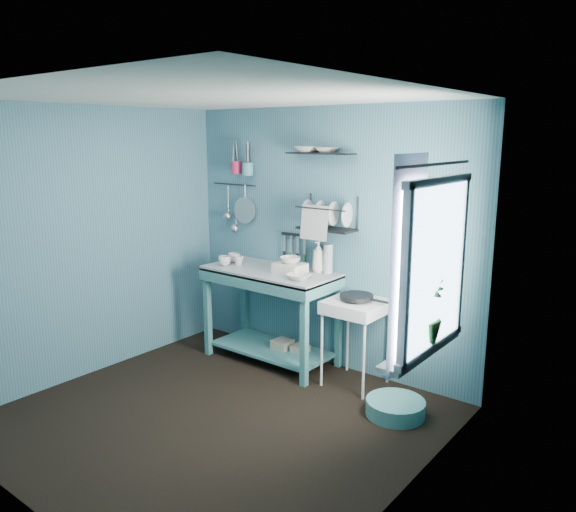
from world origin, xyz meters
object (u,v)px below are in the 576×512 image
Objects in this scene: soap_bottle at (318,257)px; utensil_cup_teal at (248,169)px; frying_pan at (357,296)px; colander at (245,210)px; mug_mid at (238,261)px; wash_tub at (290,268)px; storage_tin_small at (300,355)px; mug_left at (224,261)px; utensil_cup_magenta at (236,167)px; floor_basin at (395,408)px; dish_rack at (327,213)px; work_counter at (271,315)px; water_bottle at (328,259)px; potted_plant at (421,312)px; storage_tin_large at (283,350)px; mug_right at (234,258)px; hotplate_stand at (355,343)px.

utensil_cup_teal is (-0.91, 0.02, 0.80)m from soap_bottle.
colander reaches higher than frying_pan.
mug_mid is 0.77× the size of utensil_cup_teal.
wash_tub reaches higher than storage_tin_small.
wash_tub reaches higher than mug_left.
floor_basin is (2.18, -0.49, -1.84)m from utensil_cup_magenta.
dish_rack is (0.28, 0.19, 0.53)m from wash_tub.
dish_rack is at bearing -4.15° from colander.
mug_left is at bearing -169.14° from wash_tub.
utensil_cup_teal is (-0.49, 0.22, 1.42)m from work_counter.
water_bottle is 0.56× the size of potted_plant.
dish_rack is 1.72m from potted_plant.
colander is at bearing 163.20° from storage_tin_large.
potted_plant is at bearing -39.10° from frying_pan.
mug_right is (-0.02, 0.16, 0.00)m from mug_left.
mug_right is at bearing 172.47° from floor_basin.
frying_pan is at bearing -16.44° from dish_rack.
colander is (-0.99, 0.05, 0.36)m from soap_bottle.
floor_basin is (1.23, -0.35, -0.04)m from storage_tin_small.
mug_right is 0.95m from utensil_cup_magenta.
mug_mid is at bearing -176.37° from wash_tub.
storage_tin_small is at bearing 63.43° from wash_tub.
utensil_cup_teal is 1.96m from storage_tin_small.
colander is (-1.52, 0.22, 0.62)m from frying_pan.
work_counter is at bearing 8.97° from mug_mid.
colander is (-1.52, 0.22, 1.06)m from hotplate_stand.
mug_left is 1.46m from frying_pan.
floor_basin is (1.43, -0.32, -0.04)m from storage_tin_large.
floor_basin is (1.00, -0.44, -1.46)m from dish_rack.
utensil_cup_teal reaches higher than storage_tin_small.
floor_basin is at bearing -12.55° from storage_tin_large.
utensil_cup_teal is (-0.11, 0.28, 0.90)m from mug_mid.
colander is at bearing 102.47° from mug_left.
hotplate_stand is 2.09m from utensil_cup_teal.
mug_left is 0.44× the size of water_bottle.
utensil_cup_magenta is (-1.61, 0.19, 1.07)m from frying_pan.
hotplate_stand is at bearing 9.34° from work_counter.
hotplate_stand is at bearing -16.44° from dish_rack.
mug_left is 1.00m from utensil_cup_magenta.
wash_tub reaches higher than work_counter.
utensil_cup_teal is at bearing 179.85° from water_bottle.
hotplate_stand is 0.72m from storage_tin_small.
colander is at bearing 171.94° from frying_pan.
mug_mid is at bearing -162.00° from soap_bottle.
hotplate_stand is (0.43, -0.18, -0.69)m from water_bottle.
utensil_cup_magenta reaches higher than potted_plant.
dish_rack reaches higher than storage_tin_large.
work_counter is 4.45× the size of soap_bottle.
potted_plant is (1.92, -0.75, 0.61)m from work_counter.
utensil_cup_teal is (-1.44, 0.19, 1.49)m from hotplate_stand.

